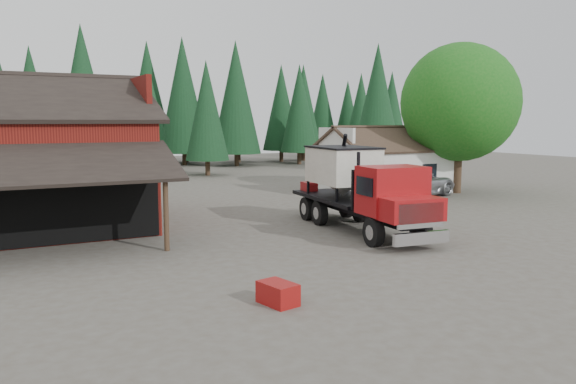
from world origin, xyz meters
name	(u,v)px	position (x,y,z in m)	size (l,w,h in m)	color
ground	(320,246)	(0.00, 0.00, 0.00)	(120.00, 120.00, 0.00)	#4D463C
red_barn	(2,171)	(-11.00, 9.90, 2.69)	(12.80, 13.63, 7.18)	maroon
farmhouse	(384,168)	(13.00, 13.00, 1.67)	(8.60, 6.42, 4.65)	silver
deciduous_tree	(460,107)	(17.01, 9.97, 5.91)	(8.00, 8.00, 10.20)	#382619
conifer_backdrop	(115,168)	(0.00, 42.00, 0.00)	(76.00, 16.00, 16.00)	#10321A
near_pine_b	(207,110)	(6.00, 30.00, 5.89)	(3.96, 3.96, 10.40)	#382619
near_pine_c	(377,101)	(22.00, 26.00, 6.89)	(4.84, 4.84, 12.40)	#382619
near_pine_d	(83,93)	(-4.00, 34.00, 7.39)	(5.28, 5.28, 13.40)	#382619
feed_truck	(360,186)	(3.25, 2.01, 2.03)	(3.52, 9.81, 4.33)	black
silver_car	(413,183)	(13.10, 10.00, 0.91)	(3.03, 6.56, 1.82)	#B1B3B9
equip_box	(278,293)	(-4.68, -5.55, 0.30)	(0.70, 1.10, 0.60)	maroon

